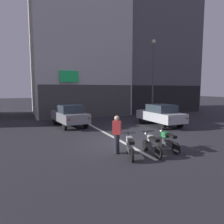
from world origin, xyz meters
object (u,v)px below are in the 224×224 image
car_silver_parked_kerbside (160,114)px  motorcycle_green_row_centre (168,141)px  motorcycle_white_row_left_mid (151,144)px  person_by_motorcycles (117,134)px  motorcycle_silver_row_leftmost (130,146)px  street_lamp (153,72)px  car_grey_crossing_near (69,115)px

car_silver_parked_kerbside → motorcycle_green_row_centre: (-3.52, -5.34, -0.43)m
motorcycle_green_row_centre → motorcycle_white_row_left_mid: bearing=-168.3°
motorcycle_green_row_centre → person_by_motorcycles: person_by_motorcycles is taller
motorcycle_silver_row_leftmost → motorcycle_white_row_left_mid: bearing=-2.8°
motorcycle_silver_row_leftmost → motorcycle_white_row_left_mid: same height
street_lamp → motorcycle_silver_row_leftmost: street_lamp is taller
car_grey_crossing_near → motorcycle_green_row_centre: car_grey_crossing_near is taller
car_silver_parked_kerbside → street_lamp: bearing=66.6°
car_silver_parked_kerbside → motorcycle_green_row_centre: 6.41m
car_grey_crossing_near → motorcycle_green_row_centre: size_ratio=2.56×
car_silver_parked_kerbside → motorcycle_green_row_centre: size_ratio=2.46×
car_silver_parked_kerbside → street_lamp: (1.28, 2.97, 3.44)m
car_grey_crossing_near → street_lamp: (7.66, 0.41, 3.44)m
motorcycle_white_row_left_mid → person_by_motorcycles: size_ratio=1.00×
street_lamp → car_grey_crossing_near: bearing=-176.9°
motorcycle_green_row_centre → car_grey_crossing_near: bearing=109.9°
motorcycle_silver_row_leftmost → motorcycle_green_row_centre: size_ratio=0.95×
car_grey_crossing_near → person_by_motorcycles: (0.51, -7.41, -0.03)m
person_by_motorcycles → motorcycle_silver_row_leftmost: bearing=-65.3°
car_grey_crossing_near → street_lamp: 8.41m
person_by_motorcycles → car_grey_crossing_near: bearing=94.0°
street_lamp → motorcycle_silver_row_leftmost: (-6.85, -8.47, -3.86)m
car_silver_parked_kerbside → motorcycle_white_row_left_mid: bearing=-129.3°
motorcycle_white_row_left_mid → motorcycle_green_row_centre: same height
motorcycle_white_row_left_mid → motorcycle_green_row_centre: bearing=11.7°
car_silver_parked_kerbside → motorcycle_green_row_centre: bearing=-123.4°
car_grey_crossing_near → person_by_motorcycles: person_by_motorcycles is taller
motorcycle_silver_row_leftmost → motorcycle_white_row_left_mid: 1.02m
car_grey_crossing_near → motorcycle_white_row_left_mid: size_ratio=2.56×
car_silver_parked_kerbside → street_lamp: 4.72m
car_grey_crossing_near → street_lamp: bearing=3.1°
street_lamp → person_by_motorcycles: street_lamp is taller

